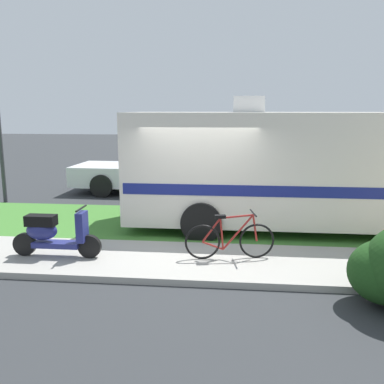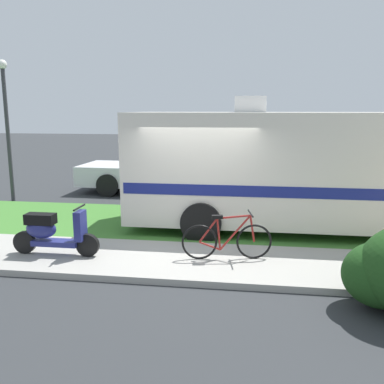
# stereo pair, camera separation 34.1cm
# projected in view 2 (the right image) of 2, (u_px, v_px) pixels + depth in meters

# --- Properties ---
(ground_plane) EXTENTS (80.00, 80.00, 0.00)m
(ground_plane) POSITION_uv_depth(u_px,v_px,m) (197.00, 245.00, 9.05)
(ground_plane) COLOR #2D3033
(sidewalk) EXTENTS (24.00, 2.00, 0.12)m
(sidewalk) POSITION_uv_depth(u_px,v_px,m) (189.00, 262.00, 7.87)
(sidewalk) COLOR #9E9B93
(sidewalk) RESTS_ON ground
(grass_strip) EXTENTS (24.00, 3.40, 0.08)m
(grass_strip) POSITION_uv_depth(u_px,v_px,m) (205.00, 225.00, 10.49)
(grass_strip) COLOR #3D752D
(grass_strip) RESTS_ON ground
(motorhome_rv) EXTENTS (7.99, 2.54, 3.30)m
(motorhome_rv) POSITION_uv_depth(u_px,v_px,m) (306.00, 167.00, 9.70)
(motorhome_rv) COLOR silver
(motorhome_rv) RESTS_ON ground
(scooter) EXTENTS (1.72, 0.50, 0.97)m
(scooter) POSITION_uv_depth(u_px,v_px,m) (52.00, 232.00, 8.01)
(scooter) COLOR black
(scooter) RESTS_ON ground
(bicycle) EXTENTS (1.66, 0.52, 0.89)m
(bicycle) POSITION_uv_depth(u_px,v_px,m) (227.00, 240.00, 7.78)
(bicycle) COLOR black
(bicycle) RESTS_ON ground
(pickup_truck_near) EXTENTS (5.80, 2.33, 1.73)m
(pickup_truck_near) POSITION_uv_depth(u_px,v_px,m) (182.00, 167.00, 14.48)
(pickup_truck_near) COLOR silver
(pickup_truck_near) RESTS_ON ground
(street_lamp_post) EXTENTS (0.28, 0.28, 4.34)m
(street_lamp_post) POSITION_uv_depth(u_px,v_px,m) (7.00, 117.00, 12.93)
(street_lamp_post) COLOR #333338
(street_lamp_post) RESTS_ON ground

